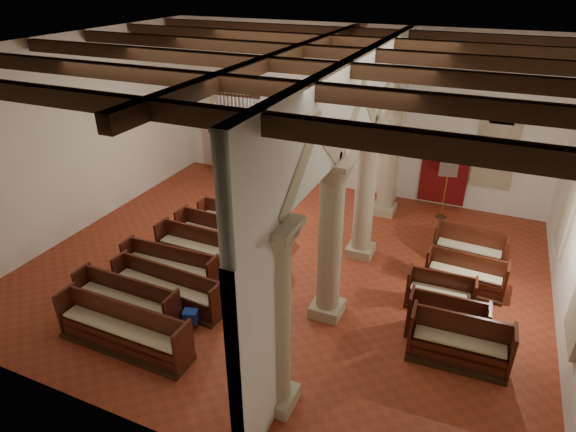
% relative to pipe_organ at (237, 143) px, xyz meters
% --- Properties ---
extents(floor, '(14.00, 14.00, 0.00)m').
position_rel_pipe_organ_xyz_m(floor, '(4.50, -5.50, -1.37)').
color(floor, '#953720').
rests_on(floor, ground).
extents(ceiling, '(14.00, 14.00, 0.00)m').
position_rel_pipe_organ_xyz_m(ceiling, '(4.50, -5.50, 4.63)').
color(ceiling, black).
rests_on(ceiling, wall_back).
extents(wall_back, '(14.00, 0.02, 6.00)m').
position_rel_pipe_organ_xyz_m(wall_back, '(4.50, 0.50, 1.63)').
color(wall_back, silver).
rests_on(wall_back, floor).
extents(wall_front, '(14.00, 0.02, 6.00)m').
position_rel_pipe_organ_xyz_m(wall_front, '(4.50, -11.50, 1.63)').
color(wall_front, silver).
rests_on(wall_front, floor).
extents(wall_left, '(0.02, 12.00, 6.00)m').
position_rel_pipe_organ_xyz_m(wall_left, '(-2.50, -5.50, 1.63)').
color(wall_left, silver).
rests_on(wall_left, floor).
extents(ceiling_beams, '(13.80, 11.80, 0.30)m').
position_rel_pipe_organ_xyz_m(ceiling_beams, '(4.50, -5.50, 4.45)').
color(ceiling_beams, '#351E10').
rests_on(ceiling_beams, wall_back).
extents(arcade, '(0.90, 11.90, 6.00)m').
position_rel_pipe_organ_xyz_m(arcade, '(6.30, -5.50, 2.19)').
color(arcade, '#B6AD87').
rests_on(arcade, floor).
extents(window_right_b, '(0.03, 1.00, 2.20)m').
position_rel_pipe_organ_xyz_m(window_right_b, '(11.48, -3.00, 0.83)').
color(window_right_b, '#34765B').
rests_on(window_right_b, wall_right).
extents(window_back, '(1.00, 0.03, 2.20)m').
position_rel_pipe_organ_xyz_m(window_back, '(9.50, 0.48, 0.83)').
color(window_back, '#34765B').
rests_on(window_back, wall_back).
extents(pipe_organ, '(2.10, 0.85, 4.40)m').
position_rel_pipe_organ_xyz_m(pipe_organ, '(0.00, 0.00, 0.00)').
color(pipe_organ, '#351E10').
rests_on(pipe_organ, floor).
extents(lectern, '(0.66, 0.69, 1.40)m').
position_rel_pipe_organ_xyz_m(lectern, '(2.90, -0.30, -0.79)').
color(lectern, '#361D11').
rests_on(lectern, floor).
extents(dossal_curtain, '(1.80, 0.07, 2.17)m').
position_rel_pipe_organ_xyz_m(dossal_curtain, '(8.00, 0.42, -0.21)').
color(dossal_curtain, maroon).
rests_on(dossal_curtain, floor).
extents(processional_banner, '(0.59, 0.75, 2.62)m').
position_rel_pipe_organ_xyz_m(processional_banner, '(8.19, -0.53, -0.54)').
color(processional_banner, '#351E10').
rests_on(processional_banner, floor).
extents(hymnal_box_a, '(0.43, 0.39, 0.36)m').
position_rel_pipe_organ_xyz_m(hymnal_box_a, '(3.23, -9.50, -1.09)').
color(hymnal_box_a, '#16339D').
rests_on(hymnal_box_a, floor).
extents(hymnal_box_b, '(0.40, 0.36, 0.34)m').
position_rel_pipe_organ_xyz_m(hymnal_box_b, '(3.47, -8.73, -1.10)').
color(hymnal_box_b, navy).
rests_on(hymnal_box_b, floor).
extents(hymnal_box_c, '(0.32, 0.27, 0.28)m').
position_rel_pipe_organ_xyz_m(hymnal_box_c, '(4.67, -5.89, -1.13)').
color(hymnal_box_c, navy).
rests_on(hymnal_box_c, floor).
extents(tube_heater_a, '(0.96, 0.14, 0.10)m').
position_rel_pipe_organ_xyz_m(tube_heater_a, '(2.21, -9.78, -1.21)').
color(tube_heater_a, white).
rests_on(tube_heater_a, floor).
extents(tube_heater_b, '(0.89, 0.31, 0.09)m').
position_rel_pipe_organ_xyz_m(tube_heater_b, '(2.18, -8.57, -1.21)').
color(tube_heater_b, silver).
rests_on(tube_heater_b, floor).
extents(nave_pew_0, '(3.30, 0.78, 1.13)m').
position_rel_pipe_organ_xyz_m(nave_pew_0, '(2.54, -9.95, -1.00)').
color(nave_pew_0, '#351E10').
rests_on(nave_pew_0, floor).
extents(nave_pew_1, '(2.80, 0.75, 1.05)m').
position_rel_pipe_organ_xyz_m(nave_pew_1, '(1.87, -9.05, -1.03)').
color(nave_pew_1, '#351E10').
rests_on(nave_pew_1, floor).
extents(nave_pew_2, '(3.14, 0.86, 1.02)m').
position_rel_pipe_organ_xyz_m(nave_pew_2, '(2.46, -8.23, -1.03)').
color(nave_pew_2, '#351E10').
rests_on(nave_pew_2, floor).
extents(nave_pew_3, '(2.77, 0.75, 1.02)m').
position_rel_pipe_organ_xyz_m(nave_pew_3, '(1.93, -7.38, -1.04)').
color(nave_pew_3, '#351E10').
rests_on(nave_pew_3, floor).
extents(nave_pew_4, '(3.15, 0.82, 1.11)m').
position_rel_pipe_organ_xyz_m(nave_pew_4, '(2.44, -6.34, -1.01)').
color(nave_pew_4, '#351E10').
rests_on(nave_pew_4, floor).
extents(nave_pew_5, '(3.09, 0.92, 1.12)m').
position_rel_pipe_organ_xyz_m(nave_pew_5, '(2.47, -5.48, -1.00)').
color(nave_pew_5, '#351E10').
rests_on(nave_pew_5, floor).
extents(nave_pew_6, '(2.81, 0.74, 1.01)m').
position_rel_pipe_organ_xyz_m(nave_pew_6, '(2.43, -4.32, -1.04)').
color(nave_pew_6, '#351E10').
rests_on(nave_pew_6, floor).
extents(aisle_pew_0, '(2.13, 0.85, 1.15)m').
position_rel_pipe_organ_xyz_m(aisle_pew_0, '(9.42, -7.43, -0.98)').
color(aisle_pew_0, '#351E10').
rests_on(aisle_pew_0, floor).
extents(aisle_pew_1, '(1.78, 0.77, 1.06)m').
position_rel_pipe_organ_xyz_m(aisle_pew_1, '(9.09, -6.73, -1.01)').
color(aisle_pew_1, '#351E10').
rests_on(aisle_pew_1, floor).
extents(aisle_pew_2, '(1.66, 0.71, 0.97)m').
position_rel_pipe_organ_xyz_m(aisle_pew_2, '(8.80, -5.65, -1.04)').
color(aisle_pew_2, '#351E10').
rests_on(aisle_pew_2, floor).
extents(aisle_pew_3, '(2.05, 0.78, 1.02)m').
position_rel_pipe_organ_xyz_m(aisle_pew_3, '(9.29, -4.61, -1.03)').
color(aisle_pew_3, '#351E10').
rests_on(aisle_pew_3, floor).
extents(aisle_pew_4, '(1.97, 0.86, 1.14)m').
position_rel_pipe_organ_xyz_m(aisle_pew_4, '(9.27, -3.34, -0.99)').
color(aisle_pew_4, '#351E10').
rests_on(aisle_pew_4, floor).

